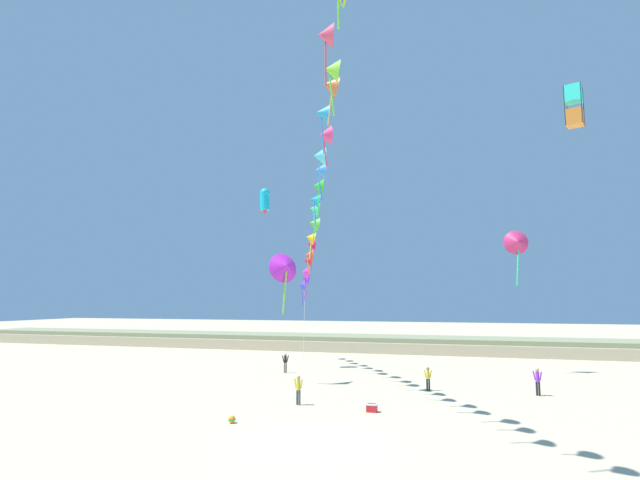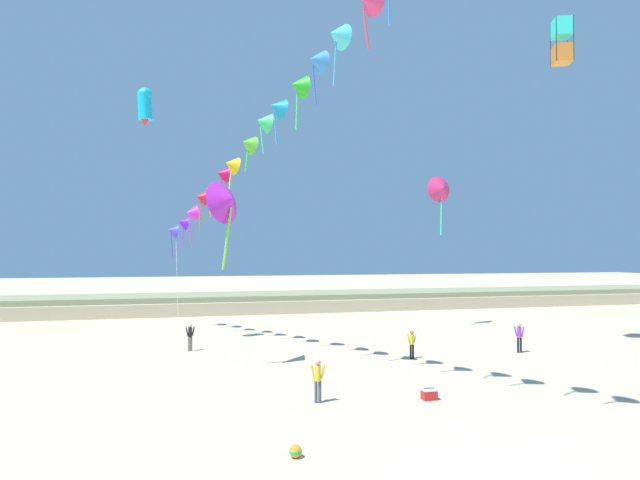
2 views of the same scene
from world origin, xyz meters
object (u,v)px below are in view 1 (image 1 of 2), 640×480
Objects in this scene: large_kite_mid_trail at (285,267)px; large_kite_outer_drift at (574,106)px; person_far_left at (538,380)px; beach_cooler at (372,408)px; large_kite_low_lead at (265,200)px; large_kite_high_solo at (517,242)px; person_near_right at (298,388)px; person_near_left at (428,377)px; beach_ball at (232,419)px; person_mid_center at (285,361)px.

large_kite_mid_trail is 1.71× the size of large_kite_outer_drift.
person_far_left is 2.98× the size of beach_cooler.
large_kite_low_lead is at bearing 130.56° from beach_cooler.
person_far_left is 17.91m from large_kite_outer_drift.
large_kite_low_lead is 24.19m from beach_cooler.
large_kite_outer_drift is (2.92, -10.10, 7.77)m from large_kite_high_solo.
large_kite_low_lead is at bearing 119.96° from person_near_right.
large_kite_high_solo reaches higher than person_near_left.
beach_cooler reaches higher than beach_ball.
person_near_right is (-6.87, -6.74, 0.07)m from person_near_left.
person_near_left is 0.92× the size of person_near_right.
person_mid_center is 19.39m from person_far_left.
person_near_right is 0.35× the size of large_kite_high_solo.
person_near_right is at bearing -60.04° from large_kite_low_lead.
person_near_left is at bearing -25.62° from large_kite_low_lead.
beach_ball is (6.21, -18.79, -14.95)m from large_kite_low_lead.
beach_ball is at bearing -71.71° from large_kite_low_lead.
beach_ball is (-6.17, -4.32, -0.03)m from beach_cooler.
large_kite_low_lead is 4.25× the size of beach_cooler.
large_kite_low_lead reaches higher than large_kite_high_solo.
large_kite_outer_drift is at bearing 32.18° from beach_ball.
person_mid_center reaches higher than beach_ball.
beach_ball is (-15.46, -11.78, -0.81)m from person_far_left.
person_near_right is 21.38m from large_kite_low_lead.
large_kite_high_solo is at bearing 50.64° from person_near_right.
person_near_left is at bearing -22.77° from person_mid_center.
person_mid_center is 0.66× the size of large_kite_low_lead.
person_near_right reaches higher than beach_cooler.
beach_cooler is 7.54m from beach_ball.
beach_cooler is (-2.49, -7.34, -0.68)m from person_near_left.
large_kite_mid_trail is at bearing -178.16° from person_far_left.
beach_cooler is (-9.42, -17.42, -10.66)m from large_kite_high_solo.
beach_ball is (-8.66, -11.66, -0.71)m from person_near_left.
large_kite_high_solo reaches higher than person_far_left.
beach_ball is at bearing -109.94° from person_near_right.
large_kite_mid_trail reaches higher than person_near_left.
large_kite_outer_drift reaches higher than person_near_right.
person_near_left is at bearing 179.88° from large_kite_outer_drift.
large_kite_low_lead is (-14.87, 7.13, 14.23)m from person_near_left.
beach_cooler is at bearing -118.39° from large_kite_high_solo.
large_kite_mid_trail is at bearing -148.30° from large_kite_high_solo.
person_near_right is 25.25m from large_kite_outer_drift.
large_kite_mid_trail is at bearing -178.84° from large_kite_outer_drift.
large_kite_outer_drift is 7.52× the size of beach_ball.
beach_ball is at bearing -142.68° from person_far_left.
large_kite_outer_drift reaches higher than large_kite_low_lead.
large_kite_low_lead reaches higher than person_far_left.
person_mid_center is at bearing 127.47° from beach_cooler.
large_kite_low_lead is at bearing -172.29° from large_kite_high_solo.
beach_ball is (1.42, -11.24, -8.24)m from large_kite_mid_trail.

